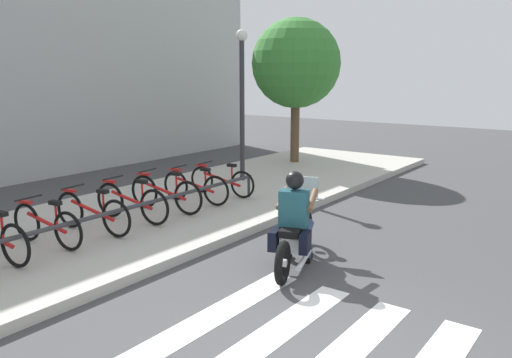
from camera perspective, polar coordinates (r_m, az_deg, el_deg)
The scene contains 15 objects.
sidewalk at distance 8.72m, azimuth -24.80°, elevation -7.43°, with size 24.00×4.40×0.15m, color #B7B2A8.
crosswalk_stripe_2 at distance 5.47m, azimuth 9.51°, elevation -18.86°, with size 2.80×0.40×0.01m, color white.
crosswalk_stripe_3 at distance 5.82m, azimuth 2.18°, elevation -16.69°, with size 2.80×0.40×0.01m, color white.
crosswalk_stripe_4 at distance 6.26m, azimuth -4.08°, elevation -14.59°, with size 2.80×0.40×0.01m, color white.
motorcycle at distance 7.58m, azimuth 4.49°, elevation -6.17°, with size 2.08×0.96×1.19m.
rider at distance 7.41m, azimuth 4.37°, elevation -3.68°, with size 0.74×0.67×1.42m.
bicycle_2 at distance 8.53m, azimuth -22.28°, elevation -4.72°, with size 0.48×1.56×0.74m.
bicycle_3 at distance 8.96m, azimuth -17.76°, elevation -3.56°, with size 0.48×1.71×0.77m.
bicycle_4 at distance 9.44m, azimuth -13.69°, elevation -2.51°, with size 0.48×1.70×0.79m.
bicycle_5 at distance 9.98m, azimuth -10.04°, elevation -1.58°, with size 0.48×1.73×0.79m.
bicycle_6 at distance 10.55m, azimuth -6.77°, elevation -0.85°, with size 0.48×1.63×0.75m.
bicycle_7 at distance 11.16m, azimuth -3.86°, elevation -0.17°, with size 0.48×1.64×0.72m.
bike_rack at distance 8.76m, azimuth -13.45°, elevation -3.14°, with size 6.42×0.07×0.49m.
street_lamp at distance 12.59m, azimuth -1.57°, elevation 9.71°, with size 0.28×0.28×3.80m.
tree_near_rack at distance 15.33m, azimuth 4.47°, elevation 12.66°, with size 2.60×2.60×4.36m.
Camera 1 is at (-3.84, -2.07, 2.77)m, focal length 35.94 mm.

